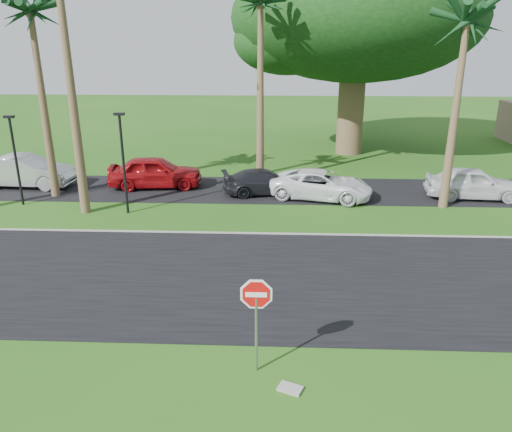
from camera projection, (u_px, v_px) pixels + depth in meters
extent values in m
plane|color=#205114|center=(244.00, 308.00, 15.10)|extent=(120.00, 120.00, 0.00)
cube|color=black|center=(248.00, 278.00, 16.98)|extent=(120.00, 8.00, 0.02)
cube|color=black|center=(259.00, 190.00, 26.86)|extent=(120.00, 5.00, 0.02)
cube|color=gray|center=(253.00, 233.00, 20.78)|extent=(120.00, 0.12, 0.06)
cylinder|color=gray|center=(256.00, 335.00, 11.92)|extent=(0.07, 0.07, 2.00)
cylinder|color=white|center=(256.00, 294.00, 11.55)|extent=(1.05, 0.02, 1.05)
cylinder|color=red|center=(256.00, 294.00, 11.55)|extent=(0.90, 0.02, 0.90)
cube|color=white|center=(256.00, 294.00, 11.55)|extent=(0.50, 0.02, 0.12)
cone|color=brown|center=(44.00, 108.00, 24.36)|extent=(0.44, 0.44, 9.00)
cone|color=brown|center=(71.00, 86.00, 21.49)|extent=(0.44, 0.44, 11.50)
cone|color=brown|center=(260.00, 97.00, 26.68)|extent=(0.44, 0.44, 9.50)
cone|color=brown|center=(454.00, 119.00, 22.72)|extent=(0.44, 0.44, 8.50)
cylinder|color=brown|center=(351.00, 110.00, 34.56)|extent=(1.80, 1.80, 6.00)
ellipsoid|color=black|center=(356.00, 17.00, 32.54)|extent=(16.50, 16.50, 8.25)
cylinder|color=black|center=(16.00, 163.00, 23.80)|extent=(0.12, 0.12, 4.20)
cube|color=black|center=(9.00, 117.00, 23.07)|extent=(0.45, 0.25, 0.12)
cylinder|color=black|center=(124.00, 166.00, 22.58)|extent=(0.12, 0.12, 4.50)
cube|color=black|center=(119.00, 114.00, 21.80)|extent=(0.45, 0.25, 0.12)
imported|color=silver|center=(25.00, 172.00, 27.15)|extent=(5.31, 2.10, 1.72)
imported|color=maroon|center=(155.00, 172.00, 27.05)|extent=(5.19, 2.55, 1.70)
imported|color=black|center=(264.00, 182.00, 26.00)|extent=(4.67, 2.76, 1.27)
imported|color=white|center=(321.00, 185.00, 25.20)|extent=(5.49, 3.45, 1.41)
imported|color=silver|center=(474.00, 183.00, 25.19)|extent=(4.79, 2.21, 1.59)
cube|color=gray|center=(290.00, 388.00, 11.56)|extent=(0.64, 0.54, 0.06)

